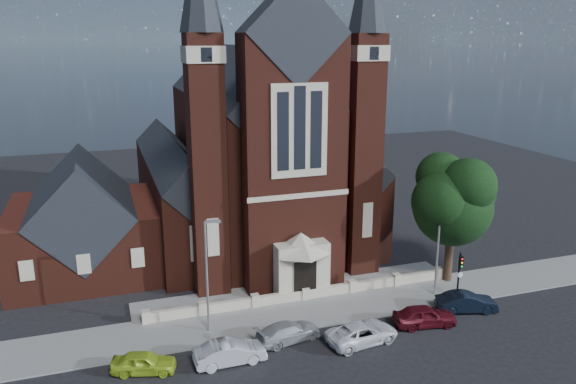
# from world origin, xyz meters

# --- Properties ---
(ground) EXTENTS (120.00, 120.00, 0.00)m
(ground) POSITION_xyz_m (0.00, 15.00, 0.00)
(ground) COLOR black
(ground) RESTS_ON ground
(pavement_strip) EXTENTS (60.00, 5.00, 0.12)m
(pavement_strip) POSITION_xyz_m (0.00, 4.50, 0.00)
(pavement_strip) COLOR slate
(pavement_strip) RESTS_ON ground
(forecourt_paving) EXTENTS (26.00, 3.00, 0.14)m
(forecourt_paving) POSITION_xyz_m (0.00, 8.50, 0.00)
(forecourt_paving) COLOR slate
(forecourt_paving) RESTS_ON ground
(forecourt_wall) EXTENTS (24.00, 0.40, 0.90)m
(forecourt_wall) POSITION_xyz_m (0.00, 6.50, 0.00)
(forecourt_wall) COLOR #B8AD92
(forecourt_wall) RESTS_ON ground
(church) EXTENTS (20.01, 34.90, 29.20)m
(church) POSITION_xyz_m (-0.00, 22.94, 8.19)
(church) COLOR #4C1E14
(church) RESTS_ON ground
(parish_hall) EXTENTS (12.00, 12.20, 10.24)m
(parish_hall) POSITION_xyz_m (-16.00, 18.00, 4.01)
(parish_hall) COLOR #4C1E14
(parish_hall) RESTS_ON ground
(street_tree) EXTENTS (6.40, 6.60, 10.70)m
(street_tree) POSITION_xyz_m (12.60, 5.71, 6.96)
(street_tree) COLOR black
(street_tree) RESTS_ON ground
(street_lamp_left) EXTENTS (1.16, 0.22, 8.09)m
(street_lamp_left) POSITION_xyz_m (-7.91, 4.00, 4.60)
(street_lamp_left) COLOR gray
(street_lamp_left) RESTS_ON ground
(street_lamp_right) EXTENTS (1.16, 0.22, 8.09)m
(street_lamp_right) POSITION_xyz_m (10.09, 4.00, 4.60)
(street_lamp_right) COLOR gray
(street_lamp_right) RESTS_ON ground
(traffic_signal) EXTENTS (0.28, 0.42, 4.00)m
(traffic_signal) POSITION_xyz_m (11.00, 2.43, 2.58)
(traffic_signal) COLOR black
(traffic_signal) RESTS_ON ground
(car_lime_van) EXTENTS (4.16, 2.59, 1.32)m
(car_lime_van) POSITION_xyz_m (-12.65, 0.44, 0.66)
(car_lime_van) COLOR #A7C828
(car_lime_van) RESTS_ON ground
(car_silver_a) EXTENTS (4.52, 1.69, 1.48)m
(car_silver_a) POSITION_xyz_m (-7.49, -0.26, 0.74)
(car_silver_a) COLOR #B6B8BF
(car_silver_a) RESTS_ON ground
(car_silver_b) EXTENTS (4.82, 2.72, 1.32)m
(car_silver_b) POSITION_xyz_m (-3.18, 1.15, 0.66)
(car_silver_b) COLOR #999DA0
(car_silver_b) RESTS_ON ground
(car_white_suv) EXTENTS (5.21, 2.92, 1.37)m
(car_white_suv) POSITION_xyz_m (1.40, -0.65, 0.69)
(car_white_suv) COLOR white
(car_white_suv) RESTS_ON ground
(car_dark_red) EXTENTS (4.69, 2.50, 1.52)m
(car_dark_red) POSITION_xyz_m (6.56, -0.00, 0.76)
(car_dark_red) COLOR #530E18
(car_dark_red) RESTS_ON ground
(car_navy) EXTENTS (4.70, 2.68, 1.47)m
(car_navy) POSITION_xyz_m (10.69, 0.88, 0.73)
(car_navy) COLOR black
(car_navy) RESTS_ON ground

